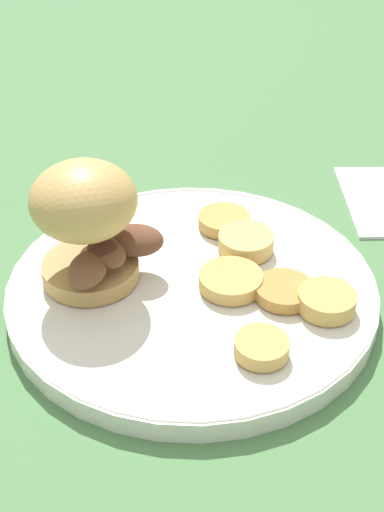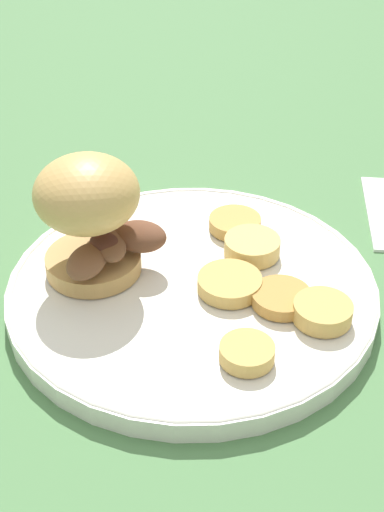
% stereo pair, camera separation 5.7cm
% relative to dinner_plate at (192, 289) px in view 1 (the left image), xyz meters
% --- Properties ---
extents(ground_plane, '(4.00, 4.00, 0.00)m').
position_rel_dinner_plate_xyz_m(ground_plane, '(0.00, 0.00, -0.01)').
color(ground_plane, '#4C7A47').
extents(dinner_plate, '(0.30, 0.30, 0.02)m').
position_rel_dinner_plate_xyz_m(dinner_plate, '(0.00, 0.00, 0.00)').
color(dinner_plate, white).
rests_on(dinner_plate, ground_plane).
extents(sandwich, '(0.10, 0.11, 0.10)m').
position_rel_dinner_plate_xyz_m(sandwich, '(0.02, 0.08, 0.07)').
color(sandwich, tan).
rests_on(sandwich, dinner_plate).
extents(potato_round_0, '(0.04, 0.04, 0.01)m').
position_rel_dinner_plate_xyz_m(potato_round_0, '(-0.10, -0.03, 0.01)').
color(potato_round_0, tan).
rests_on(potato_round_0, dinner_plate).
extents(potato_round_1, '(0.05, 0.05, 0.01)m').
position_rel_dinner_plate_xyz_m(potato_round_1, '(-0.01, -0.03, 0.01)').
color(potato_round_1, tan).
rests_on(potato_round_1, dinner_plate).
extents(potato_round_2, '(0.05, 0.05, 0.01)m').
position_rel_dinner_plate_xyz_m(potato_round_2, '(-0.06, -0.09, 0.02)').
color(potato_round_2, tan).
rests_on(potato_round_2, dinner_plate).
extents(potato_round_3, '(0.05, 0.05, 0.01)m').
position_rel_dinner_plate_xyz_m(potato_round_3, '(-0.04, -0.07, 0.01)').
color(potato_round_3, '#BC8942').
rests_on(potato_round_3, dinner_plate).
extents(potato_round_4, '(0.05, 0.05, 0.02)m').
position_rel_dinner_plate_xyz_m(potato_round_4, '(0.03, -0.06, 0.02)').
color(potato_round_4, '#DBB766').
rests_on(potato_round_4, dinner_plate).
extents(potato_round_5, '(0.05, 0.05, 0.01)m').
position_rel_dinner_plate_xyz_m(potato_round_5, '(0.07, -0.05, 0.01)').
color(potato_round_5, tan).
rests_on(potato_round_5, dinner_plate).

